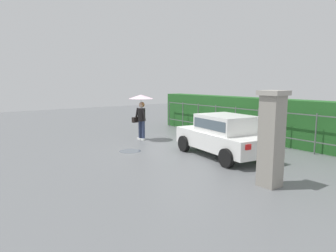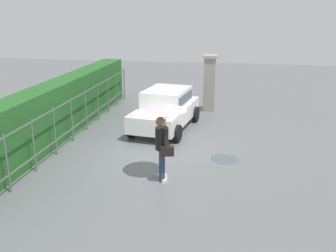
% 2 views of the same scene
% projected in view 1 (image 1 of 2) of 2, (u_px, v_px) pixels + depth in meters
% --- Properties ---
extents(ground_plane, '(40.00, 40.00, 0.00)m').
position_uv_depth(ground_plane, '(180.00, 147.00, 12.37)').
color(ground_plane, slate).
extents(car, '(3.92, 2.29, 1.48)m').
position_uv_depth(car, '(224.00, 134.00, 10.72)').
color(car, white).
rests_on(car, ground).
extents(pedestrian, '(1.09, 1.09, 2.05)m').
position_uv_depth(pedestrian, '(141.00, 106.00, 13.59)').
color(pedestrian, '#2D3856').
rests_on(pedestrian, ground).
extents(gate_pillar, '(0.60, 0.60, 2.42)m').
position_uv_depth(gate_pillar, '(271.00, 138.00, 7.56)').
color(gate_pillar, gray).
rests_on(gate_pillar, ground).
extents(fence_section, '(11.30, 0.05, 1.50)m').
position_uv_depth(fence_section, '(246.00, 123.00, 13.45)').
color(fence_section, '#59605B').
rests_on(fence_section, ground).
extents(hedge_row, '(12.25, 0.90, 1.90)m').
position_uv_depth(hedge_row, '(256.00, 119.00, 13.86)').
color(hedge_row, '#235B23').
rests_on(hedge_row, ground).
extents(puddle_near, '(0.83, 0.83, 0.00)m').
position_uv_depth(puddle_near, '(130.00, 151.00, 11.62)').
color(puddle_near, '#4C545B').
rests_on(puddle_near, ground).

